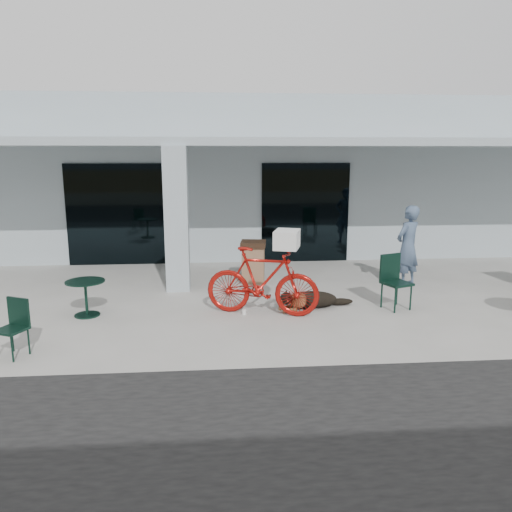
{
  "coord_description": "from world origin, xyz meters",
  "views": [
    {
      "loc": [
        -0.67,
        -8.51,
        2.98
      ],
      "look_at": [
        0.11,
        0.98,
        1.0
      ],
      "focal_mm": 35.0,
      "sensor_mm": 36.0,
      "label": 1
    }
  ],
  "objects": [
    {
      "name": "overhang",
      "position": [
        0.0,
        3.6,
        3.21
      ],
      "size": [
        22.0,
        2.8,
        0.18
      ],
      "primitive_type": "cube",
      "color": "#A7B6BE",
      "rests_on": "column"
    },
    {
      "name": "person",
      "position": [
        3.64,
        2.2,
        0.92
      ],
      "size": [
        0.8,
        0.74,
        1.83
      ],
      "primitive_type": "imported",
      "rotation": [
        0.0,
        0.0,
        3.73
      ],
      "color": "#475B77",
      "rests_on": "ground"
    },
    {
      "name": "cafe_chair_near",
      "position": [
        -3.7,
        -1.27,
        0.43
      ],
      "size": [
        0.53,
        0.55,
        0.86
      ],
      "primitive_type": null,
      "rotation": [
        0.0,
        0.0,
        -0.43
      ],
      "color": "black",
      "rests_on": "ground"
    },
    {
      "name": "trash_receptacle",
      "position": [
        0.2,
        2.8,
        0.48
      ],
      "size": [
        0.64,
        0.64,
        0.97
      ],
      "primitive_type": null,
      "rotation": [
        0.0,
        0.0,
        -0.14
      ],
      "color": "#886246",
      "rests_on": "ground"
    },
    {
      "name": "ground",
      "position": [
        0.0,
        0.0,
        0.0
      ],
      "size": [
        80.0,
        80.0,
        0.0
      ],
      "primitive_type": "plane",
      "color": "#ADAAA3",
      "rests_on": "ground"
    },
    {
      "name": "cafe_table_near",
      "position": [
        -3.08,
        0.59,
        0.33
      ],
      "size": [
        0.85,
        0.85,
        0.67
      ],
      "primitive_type": null,
      "rotation": [
        0.0,
        0.0,
        0.21
      ],
      "color": "black",
      "rests_on": "ground"
    },
    {
      "name": "column",
      "position": [
        -1.5,
        2.3,
        1.56
      ],
      "size": [
        0.5,
        0.5,
        3.12
      ],
      "primitive_type": "cube",
      "color": "#A7B6BE",
      "rests_on": "ground"
    },
    {
      "name": "cup_near_dog",
      "position": [
        -0.16,
        0.41,
        0.05
      ],
      "size": [
        0.1,
        0.1,
        0.1
      ],
      "primitive_type": "cylinder",
      "rotation": [
        0.0,
        0.0,
        0.35
      ],
      "color": "white",
      "rests_on": "ground"
    },
    {
      "name": "building",
      "position": [
        0.0,
        8.5,
        2.25
      ],
      "size": [
        22.0,
        7.0,
        4.5
      ],
      "primitive_type": "cube",
      "color": "#A7B6BE",
      "rests_on": "ground"
    },
    {
      "name": "storefront_glass_right",
      "position": [
        1.8,
        4.98,
        1.35
      ],
      "size": [
        2.4,
        0.06,
        2.7
      ],
      "primitive_type": "cube",
      "color": "black",
      "rests_on": "ground"
    },
    {
      "name": "laundry_basket",
      "position": [
        0.61,
        0.27,
        1.44
      ],
      "size": [
        0.56,
        0.66,
        0.33
      ],
      "primitive_type": "cube",
      "rotation": [
        0.0,
        0.0,
        1.28
      ],
      "color": "white",
      "rests_on": "bicycle"
    },
    {
      "name": "storefront_glass_left",
      "position": [
        -3.2,
        4.98,
        1.35
      ],
      "size": [
        2.8,
        0.06,
        2.7
      ],
      "primitive_type": "cube",
      "color": "black",
      "rests_on": "ground"
    },
    {
      "name": "dog",
      "position": [
        1.17,
        0.7,
        0.19
      ],
      "size": [
        1.23,
        0.75,
        0.39
      ],
      "primitive_type": null,
      "rotation": [
        0.0,
        0.0,
        0.34
      ],
      "color": "black",
      "rests_on": "ground"
    },
    {
      "name": "bicycle",
      "position": [
        0.18,
        0.4,
        0.64
      ],
      "size": [
        2.21,
        1.19,
        1.28
      ],
      "primitive_type": "imported",
      "rotation": [
        0.0,
        0.0,
        1.28
      ],
      "color": "#A5130D",
      "rests_on": "ground"
    },
    {
      "name": "cafe_chair_far_a",
      "position": [
        2.8,
        0.53,
        0.53
      ],
      "size": [
        0.63,
        0.66,
        1.05
      ],
      "primitive_type": null,
      "rotation": [
        0.0,
        0.0,
        0.38
      ],
      "color": "black",
      "rests_on": "ground"
    }
  ]
}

